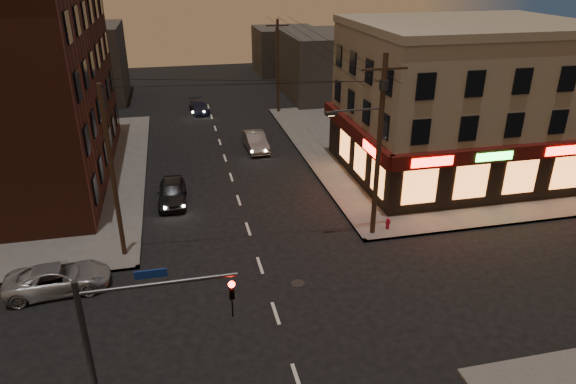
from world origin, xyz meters
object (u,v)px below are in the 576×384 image
object	(u,v)px
sedan_far	(199,107)
fire_hydrant	(388,223)
sedan_near	(172,192)
sedan_mid	(255,141)
suv_cross	(58,278)

from	to	relation	value
sedan_far	fire_hydrant	xyz separation A→B (m)	(8.86, -27.73, -0.07)
sedan_near	fire_hydrant	world-z (taller)	sedan_near
sedan_near	sedan_mid	xyz separation A→B (m)	(6.86, 8.75, -0.00)
fire_hydrant	sedan_mid	bearing A→B (deg)	108.39
sedan_mid	fire_hydrant	distance (m)	16.24
suv_cross	sedan_far	world-z (taller)	suv_cross
sedan_near	sedan_far	size ratio (longest dim) A/B	1.05
sedan_mid	sedan_far	world-z (taller)	sedan_mid
sedan_far	sedan_mid	bearing A→B (deg)	-79.22
sedan_far	fire_hydrant	distance (m)	29.11
sedan_mid	sedan_far	distance (m)	12.87
suv_cross	fire_hydrant	size ratio (longest dim) A/B	6.87
fire_hydrant	sedan_near	bearing A→B (deg)	150.93
sedan_mid	sedan_near	bearing A→B (deg)	-130.57
suv_cross	fire_hydrant	bearing A→B (deg)	-88.51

